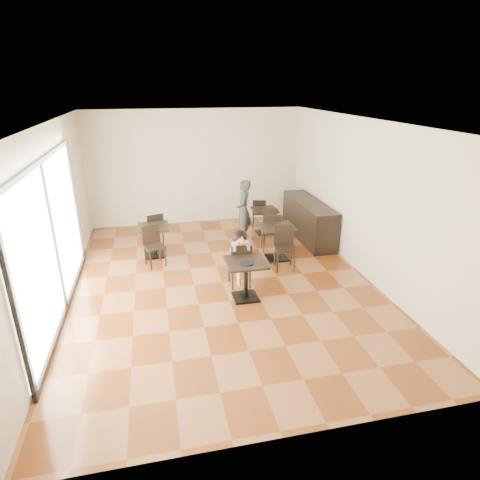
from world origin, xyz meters
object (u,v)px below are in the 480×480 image
object	(u,v)px
child_table	(246,280)
cafe_table_mid	(277,243)
chair_mid_b	(285,249)
chair_back_a	(259,213)
chair_left_a	(154,230)
chair_back_b	(270,225)
child	(239,259)
cafe_table_left	(154,241)
cafe_table_back	(264,221)
chair_left_b	(154,247)
adult_patron	(243,210)
chair_mid_a	(270,231)
child_chair	(239,264)

from	to	relation	value
child_table	cafe_table_mid	xyz separation A→B (m)	(1.13, 1.63, 0.01)
child_table	chair_mid_b	size ratio (longest dim) A/B	0.80
child_table	chair_back_a	world-z (taller)	chair_back_a
cafe_table_mid	chair_left_a	distance (m)	3.08
child_table	chair_back_b	distance (m)	3.08
child	chair_mid_b	bearing A→B (deg)	25.22
child	cafe_table_left	bearing A→B (deg)	131.23
chair_back_a	child	bearing A→B (deg)	84.00
cafe_table_left	chair_left_a	world-z (taller)	chair_left_a
cafe_table_back	chair_left_b	bearing A→B (deg)	-153.53
chair_back_a	chair_back_b	distance (m)	1.10
child_table	adult_patron	distance (m)	3.13
cafe_table_back	chair_left_a	size ratio (longest dim) A/B	0.76
child	cafe_table_mid	world-z (taller)	child
chair_mid_a	chair_left_b	xyz separation A→B (m)	(-2.77, -0.31, -0.03)
adult_patron	chair_left_b	xyz separation A→B (m)	(-2.29, -1.17, -0.34)
chair_mid_b	chair_left_b	xyz separation A→B (m)	(-2.77, 0.79, -0.03)
child_table	chair_left_a	distance (m)	3.40
cafe_table_back	chair_left_a	xyz separation A→B (m)	(-2.94, -0.37, 0.11)
child_table	cafe_table_back	bearing A→B (deg)	68.68
chair_back_a	chair_back_b	bearing A→B (deg)	105.32
child_chair	chair_mid_a	size ratio (longest dim) A/B	0.97
chair_mid_a	cafe_table_back	bearing A→B (deg)	-90.47
child	chair_back_a	xyz separation A→B (m)	(1.30, 3.34, -0.17)
chair_back_b	child_chair	bearing A→B (deg)	-104.88
cafe_table_mid	chair_back_b	world-z (taller)	chair_back_b
cafe_table_back	chair_mid_b	distance (m)	2.27
child	chair_left_b	distance (m)	2.11
adult_patron	chair_mid_a	size ratio (longest dim) A/B	1.64
cafe_table_mid	chair_back_b	distance (m)	1.17
cafe_table_left	chair_left_a	xyz separation A→B (m)	(0.00, 0.55, 0.08)
chair_mid_a	chair_back_a	distance (m)	1.72
child	chair_mid_a	distance (m)	1.99
child_chair	chair_back_b	size ratio (longest dim) A/B	1.12
child_table	cafe_table_left	world-z (taller)	child_table
cafe_table_mid	chair_back_a	distance (m)	2.26
child_table	chair_mid_a	size ratio (longest dim) A/B	0.80
adult_patron	chair_mid_a	world-z (taller)	adult_patron
child	chair_back_b	size ratio (longest dim) A/B	1.41
chair_left_a	chair_mid_a	bearing A→B (deg)	144.37
child_table	cafe_table_back	xyz separation A→B (m)	(1.30, 3.34, -0.04)
cafe_table_mid	chair_left_a	size ratio (longest dim) A/B	0.88
chair_mid_a	chair_mid_b	size ratio (longest dim) A/B	1.00
adult_patron	chair_back_b	world-z (taller)	adult_patron
cafe_table_back	chair_left_b	distance (m)	3.29
child	chair_back_b	xyz separation A→B (m)	(1.30, 2.24, -0.17)
child	cafe_table_mid	size ratio (longest dim) A/B	1.46
cafe_table_left	chair_left_b	distance (m)	0.56
child_table	child_chair	bearing A→B (deg)	90.00
child	chair_left_a	xyz separation A→B (m)	(-1.64, 2.42, -0.13)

